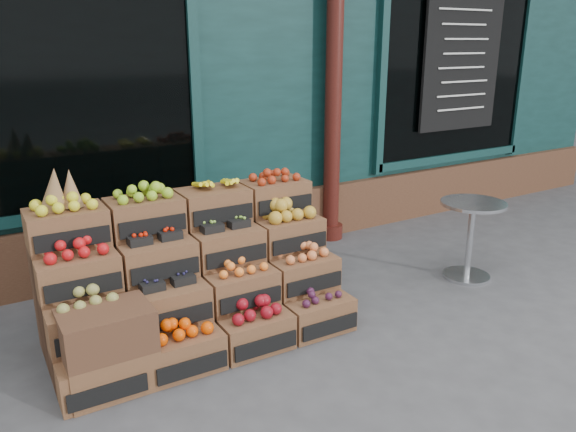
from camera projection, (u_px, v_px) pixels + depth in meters
ground at (358, 342)px, 4.26m from camera, size 60.00×60.00×0.00m
shop_facade at (133, 25)px, 7.71m from camera, size 12.00×6.24×4.80m
crate_display at (193, 281)px, 4.30m from camera, size 2.22×1.11×1.37m
spare_crates at (109, 350)px, 3.61m from camera, size 0.57×0.39×0.57m
bistro_table at (471, 231)px, 5.29m from camera, size 0.60×0.60×0.76m
shopkeeper at (27, 162)px, 5.35m from camera, size 0.93×0.77×2.17m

